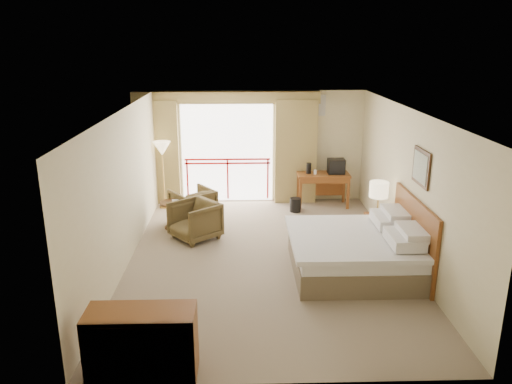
{
  "coord_description": "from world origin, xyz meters",
  "views": [
    {
      "loc": [
        -0.45,
        -8.4,
        3.85
      ],
      "look_at": [
        -0.19,
        0.4,
        1.15
      ],
      "focal_mm": 35.0,
      "sensor_mm": 36.0,
      "label": 1
    }
  ],
  "objects_px": {
    "floor_lamp": "(162,151)",
    "dresser": "(142,344)",
    "bed": "(356,251)",
    "wastebasket": "(295,205)",
    "armchair_far": "(193,222)",
    "nightstand": "(377,230)",
    "table_lamp": "(379,190)",
    "side_table": "(173,210)",
    "armchair_near": "(196,238)",
    "tv": "(336,166)",
    "desk": "(323,180)"
  },
  "relations": [
    {
      "from": "desk",
      "to": "bed",
      "type": "bearing_deg",
      "value": -91.37
    },
    {
      "from": "floor_lamp",
      "to": "dresser",
      "type": "height_order",
      "value": "floor_lamp"
    },
    {
      "from": "table_lamp",
      "to": "armchair_far",
      "type": "height_order",
      "value": "table_lamp"
    },
    {
      "from": "tv",
      "to": "wastebasket",
      "type": "xyz_separation_m",
      "value": [
        -0.99,
        -0.41,
        -0.82
      ]
    },
    {
      "from": "side_table",
      "to": "floor_lamp",
      "type": "distance_m",
      "value": 1.74
    },
    {
      "from": "desk",
      "to": "dresser",
      "type": "xyz_separation_m",
      "value": [
        -3.13,
        -6.32,
        -0.2
      ]
    },
    {
      "from": "table_lamp",
      "to": "armchair_near",
      "type": "xyz_separation_m",
      "value": [
        -3.56,
        0.33,
        -1.09
      ]
    },
    {
      "from": "bed",
      "to": "wastebasket",
      "type": "xyz_separation_m",
      "value": [
        -0.71,
        3.17,
        -0.22
      ]
    },
    {
      "from": "table_lamp",
      "to": "wastebasket",
      "type": "distance_m",
      "value": 2.54
    },
    {
      "from": "bed",
      "to": "table_lamp",
      "type": "height_order",
      "value": "table_lamp"
    },
    {
      "from": "desk",
      "to": "table_lamp",
      "type": "bearing_deg",
      "value": -75.58
    },
    {
      "from": "nightstand",
      "to": "floor_lamp",
      "type": "height_order",
      "value": "floor_lamp"
    },
    {
      "from": "bed",
      "to": "floor_lamp",
      "type": "xyz_separation_m",
      "value": [
        -3.79,
        3.57,
        1.0
      ]
    },
    {
      "from": "side_table",
      "to": "bed",
      "type": "bearing_deg",
      "value": -32.58
    },
    {
      "from": "nightstand",
      "to": "armchair_far",
      "type": "distance_m",
      "value": 3.94
    },
    {
      "from": "nightstand",
      "to": "wastebasket",
      "type": "height_order",
      "value": "nightstand"
    },
    {
      "from": "wastebasket",
      "to": "nightstand",
      "type": "bearing_deg",
      "value": -55.02
    },
    {
      "from": "armchair_far",
      "to": "armchair_near",
      "type": "relative_size",
      "value": 0.98
    },
    {
      "from": "wastebasket",
      "to": "floor_lamp",
      "type": "bearing_deg",
      "value": 172.65
    },
    {
      "from": "nightstand",
      "to": "table_lamp",
      "type": "distance_m",
      "value": 0.79
    },
    {
      "from": "nightstand",
      "to": "floor_lamp",
      "type": "bearing_deg",
      "value": 150.19
    },
    {
      "from": "tv",
      "to": "dresser",
      "type": "relative_size",
      "value": 0.31
    },
    {
      "from": "desk",
      "to": "floor_lamp",
      "type": "xyz_separation_m",
      "value": [
        -3.78,
        -0.07,
        0.75
      ]
    },
    {
      "from": "table_lamp",
      "to": "floor_lamp",
      "type": "distance_m",
      "value": 5.04
    },
    {
      "from": "floor_lamp",
      "to": "dresser",
      "type": "xyz_separation_m",
      "value": [
        0.65,
        -6.25,
        -0.95
      ]
    },
    {
      "from": "tv",
      "to": "armchair_far",
      "type": "bearing_deg",
      "value": -145.04
    },
    {
      "from": "armchair_near",
      "to": "side_table",
      "type": "xyz_separation_m",
      "value": [
        -0.51,
        0.6,
        0.4
      ]
    },
    {
      "from": "armchair_near",
      "to": "floor_lamp",
      "type": "relative_size",
      "value": 0.53
    },
    {
      "from": "wastebasket",
      "to": "table_lamp",
      "type": "bearing_deg",
      "value": -54.32
    },
    {
      "from": "desk",
      "to": "armchair_far",
      "type": "xyz_separation_m",
      "value": [
        -3.01,
        -1.1,
        -0.62
      ]
    },
    {
      "from": "armchair_far",
      "to": "side_table",
      "type": "xyz_separation_m",
      "value": [
        -0.38,
        -0.36,
        0.4
      ]
    },
    {
      "from": "nightstand",
      "to": "wastebasket",
      "type": "distance_m",
      "value": 2.41
    },
    {
      "from": "armchair_far",
      "to": "desk",
      "type": "bearing_deg",
      "value": 164.77
    },
    {
      "from": "dresser",
      "to": "tv",
      "type": "bearing_deg",
      "value": 63.07
    },
    {
      "from": "nightstand",
      "to": "tv",
      "type": "xyz_separation_m",
      "value": [
        -0.39,
        2.38,
        0.68
      ]
    },
    {
      "from": "nightstand",
      "to": "floor_lamp",
      "type": "xyz_separation_m",
      "value": [
        -4.46,
        2.37,
        1.08
      ]
    },
    {
      "from": "wastebasket",
      "to": "armchair_far",
      "type": "xyz_separation_m",
      "value": [
        -2.32,
        -0.63,
        -0.16
      ]
    },
    {
      "from": "bed",
      "to": "armchair_far",
      "type": "bearing_deg",
      "value": 140.0
    },
    {
      "from": "bed",
      "to": "nightstand",
      "type": "bearing_deg",
      "value": 60.76
    },
    {
      "from": "desk",
      "to": "armchair_far",
      "type": "height_order",
      "value": "desk"
    },
    {
      "from": "desk",
      "to": "dresser",
      "type": "height_order",
      "value": "dresser"
    },
    {
      "from": "nightstand",
      "to": "wastebasket",
      "type": "xyz_separation_m",
      "value": [
        -1.38,
        1.97,
        -0.13
      ]
    },
    {
      "from": "side_table",
      "to": "floor_lamp",
      "type": "height_order",
      "value": "floor_lamp"
    },
    {
      "from": "bed",
      "to": "tv",
      "type": "height_order",
      "value": "tv"
    },
    {
      "from": "dresser",
      "to": "side_table",
      "type": "bearing_deg",
      "value": 94.9
    },
    {
      "from": "floor_lamp",
      "to": "dresser",
      "type": "relative_size",
      "value": 1.25
    },
    {
      "from": "armchair_far",
      "to": "floor_lamp",
      "type": "height_order",
      "value": "floor_lamp"
    },
    {
      "from": "armchair_far",
      "to": "floor_lamp",
      "type": "relative_size",
      "value": 0.52
    },
    {
      "from": "nightstand",
      "to": "armchair_far",
      "type": "height_order",
      "value": "nightstand"
    },
    {
      "from": "tv",
      "to": "side_table",
      "type": "bearing_deg",
      "value": -141.7
    }
  ]
}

